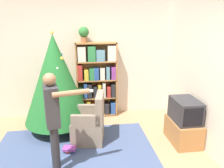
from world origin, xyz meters
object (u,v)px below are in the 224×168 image
Objects in this scene: standing_person at (53,116)px; potted_plant at (84,33)px; bookshelf at (97,80)px; armchair at (90,125)px; television at (185,110)px; christmas_tree at (56,79)px.

standing_person is 2.22m from potted_plant.
armchair is (-0.22, -1.12, -0.54)m from bookshelf.
potted_plant is at bearing 152.75° from standing_person.
potted_plant reaches higher than standing_person.
television is 1.74m from armchair.
potted_plant reaches higher than television.
television is 2.56m from potted_plant.
television is 2.49m from christmas_tree.
television is at bearing -19.56° from christmas_tree.
bookshelf reaches higher than armchair.
christmas_tree is 1.17m from potted_plant.
christmas_tree is (-2.31, 0.82, 0.44)m from television.
armchair is 2.80× the size of potted_plant.
standing_person reaches higher than armchair.
christmas_tree is 1.32× the size of standing_person.
potted_plant reaches higher than bookshelf.
christmas_tree reaches higher than bookshelf.
armchair is 0.61× the size of standing_person.
standing_person is (-0.74, -1.90, 0.02)m from bookshelf.
television is at bearing 89.91° from armchair.
standing_person is at bearing -104.30° from potted_plant.
potted_plant reaches higher than armchair.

